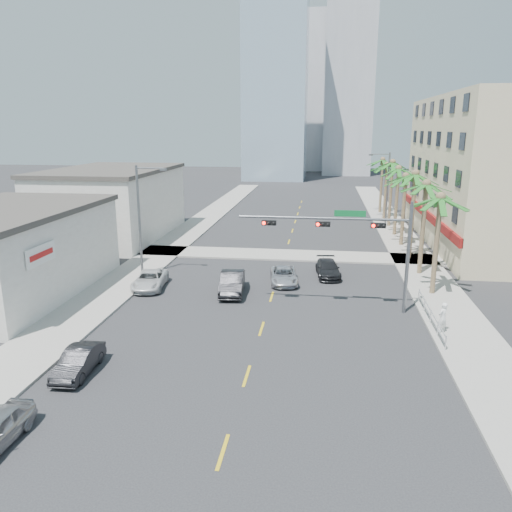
{
  "coord_description": "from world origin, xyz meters",
  "views": [
    {
      "loc": [
        3.42,
        -24.08,
        11.9
      ],
      "look_at": [
        -0.89,
        8.11,
        3.5
      ],
      "focal_mm": 35.0,
      "sensor_mm": 36.0,
      "label": 1
    }
  ],
  "objects_px": {
    "car_parked_far": "(150,280)",
    "car_lane_center": "(284,276)",
    "car_lane_right": "(328,269)",
    "traffic_signal_mast": "(358,237)",
    "car_parked_mid": "(78,362)",
    "pedestrian": "(443,317)",
    "car_lane_left": "(232,283)"
  },
  "relations": [
    {
      "from": "car_lane_center",
      "to": "car_parked_far",
      "type": "bearing_deg",
      "value": -172.88
    },
    {
      "from": "car_lane_right",
      "to": "traffic_signal_mast",
      "type": "bearing_deg",
      "value": -83.25
    },
    {
      "from": "car_lane_left",
      "to": "pedestrian",
      "type": "relative_size",
      "value": 2.63
    },
    {
      "from": "car_parked_mid",
      "to": "car_lane_center",
      "type": "height_order",
      "value": "car_parked_mid"
    },
    {
      "from": "car_parked_far",
      "to": "car_lane_right",
      "type": "distance_m",
      "value": 14.33
    },
    {
      "from": "car_lane_center",
      "to": "pedestrian",
      "type": "height_order",
      "value": "pedestrian"
    },
    {
      "from": "pedestrian",
      "to": "car_lane_right",
      "type": "bearing_deg",
      "value": -101.32
    },
    {
      "from": "car_lane_left",
      "to": "car_lane_right",
      "type": "bearing_deg",
      "value": 31.01
    },
    {
      "from": "car_parked_mid",
      "to": "car_parked_far",
      "type": "bearing_deg",
      "value": 92.23
    },
    {
      "from": "car_parked_far",
      "to": "car_lane_center",
      "type": "height_order",
      "value": "car_parked_far"
    },
    {
      "from": "pedestrian",
      "to": "car_parked_far",
      "type": "bearing_deg",
      "value": -59.19
    },
    {
      "from": "car_lane_left",
      "to": "pedestrian",
      "type": "distance_m",
      "value": 14.84
    },
    {
      "from": "car_parked_mid",
      "to": "car_lane_right",
      "type": "bearing_deg",
      "value": 54.01
    },
    {
      "from": "car_parked_mid",
      "to": "pedestrian",
      "type": "distance_m",
      "value": 20.42
    },
    {
      "from": "car_lane_left",
      "to": "car_lane_center",
      "type": "xyz_separation_m",
      "value": [
        3.58,
        2.96,
        -0.17
      ]
    },
    {
      "from": "car_lane_left",
      "to": "car_lane_right",
      "type": "xyz_separation_m",
      "value": [
        7.04,
        5.3,
        -0.14
      ]
    },
    {
      "from": "traffic_signal_mast",
      "to": "car_parked_far",
      "type": "relative_size",
      "value": 2.39
    },
    {
      "from": "car_lane_center",
      "to": "pedestrian",
      "type": "xyz_separation_m",
      "value": [
        10.07,
        -8.75,
        0.44
      ]
    },
    {
      "from": "car_parked_far",
      "to": "car_lane_right",
      "type": "bearing_deg",
      "value": 13.42
    },
    {
      "from": "car_parked_mid",
      "to": "car_lane_left",
      "type": "height_order",
      "value": "car_lane_left"
    },
    {
      "from": "car_parked_far",
      "to": "car_lane_left",
      "type": "bearing_deg",
      "value": -9.94
    },
    {
      "from": "car_parked_far",
      "to": "car_parked_mid",
      "type": "bearing_deg",
      "value": -92.2
    },
    {
      "from": "car_parked_far",
      "to": "car_lane_left",
      "type": "distance_m",
      "value": 6.43
    },
    {
      "from": "car_parked_far",
      "to": "car_lane_center",
      "type": "relative_size",
      "value": 1.05
    },
    {
      "from": "traffic_signal_mast",
      "to": "pedestrian",
      "type": "distance_m",
      "value": 7.14
    },
    {
      "from": "pedestrian",
      "to": "car_lane_center",
      "type": "bearing_deg",
      "value": -83.13
    },
    {
      "from": "traffic_signal_mast",
      "to": "car_parked_far",
      "type": "xyz_separation_m",
      "value": [
        -15.18,
        2.83,
        -4.42
      ]
    },
    {
      "from": "traffic_signal_mast",
      "to": "car_lane_right",
      "type": "height_order",
      "value": "traffic_signal_mast"
    },
    {
      "from": "traffic_signal_mast",
      "to": "car_parked_far",
      "type": "distance_m",
      "value": 16.07
    },
    {
      "from": "car_parked_mid",
      "to": "car_lane_center",
      "type": "xyz_separation_m",
      "value": [
        8.93,
        16.22,
        -0.02
      ]
    },
    {
      "from": "traffic_signal_mast",
      "to": "car_lane_right",
      "type": "relative_size",
      "value": 2.49
    },
    {
      "from": "car_lane_right",
      "to": "pedestrian",
      "type": "bearing_deg",
      "value": -64.98
    }
  ]
}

